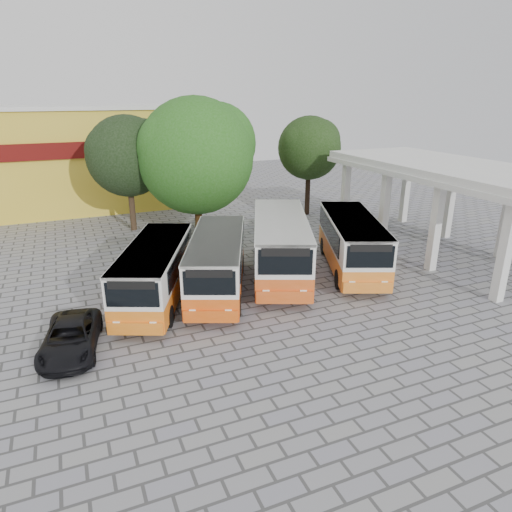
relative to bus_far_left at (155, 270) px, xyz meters
name	(u,v)px	position (x,y,z in m)	size (l,w,h in m)	color
ground	(324,307)	(6.87, -3.60, -1.59)	(90.00, 90.00, 0.00)	gray
terminal_shelter	(449,172)	(17.37, 0.40, 3.33)	(6.80, 15.80, 5.40)	silver
shophouse_block	(50,157)	(-4.13, 22.39, 2.58)	(20.40, 10.40, 8.30)	gold
bus_far_left	(155,270)	(0.00, 0.00, 0.00)	(5.14, 8.15, 2.74)	orange
bus_centre_left	(217,261)	(2.97, -0.07, 0.04)	(5.19, 8.37, 2.82)	#E4550F
bus_centre_right	(280,243)	(6.69, 0.69, 0.24)	(5.88, 9.40, 3.16)	#DD5618
bus_far_right	(352,240)	(10.64, -0.05, 0.10)	(5.37, 8.66, 2.91)	orange
tree_left	(128,153)	(0.91, 12.58, 3.78)	(5.74, 5.46, 7.92)	#433120
tree_middle	(197,152)	(5.05, 10.15, 3.93)	(8.10, 7.71, 9.12)	#3F2810
tree_right	(310,146)	(14.44, 11.70, 3.79)	(5.07, 4.83, 7.64)	black
parked_car	(71,338)	(-3.86, -3.14, -1.00)	(1.94, 4.20, 1.17)	black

